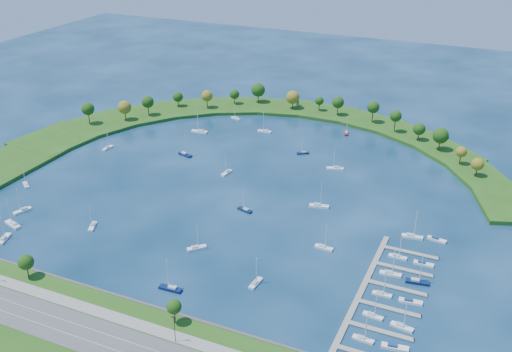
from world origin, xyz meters
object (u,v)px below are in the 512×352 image
at_px(moored_boat_4, 22,210).
at_px(moored_boat_5, 236,118).
at_px(docked_boat_9, 423,264).
at_px(moored_boat_10, 319,205).
at_px(docked_boat_0, 363,338).
at_px(moored_boat_1, 227,172).
at_px(docked_boat_7, 417,281).
at_px(moored_boat_6, 197,247).
at_px(docked_boat_6, 390,273).
at_px(moored_boat_0, 171,288).
at_px(docked_boat_1, 395,347).
at_px(moored_boat_12, 199,131).
at_px(docked_boat_11, 437,239).
at_px(moored_boat_16, 26,184).
at_px(docked_boat_3, 402,326).
at_px(moored_boat_14, 4,238).
at_px(docked_boat_2, 373,315).
at_px(moored_boat_17, 347,132).
at_px(moored_boat_18, 303,152).
at_px(dock_system, 381,295).
at_px(harbor_tower, 298,102).
at_px(docked_boat_8, 398,256).
at_px(docked_boat_5, 410,301).
at_px(moored_boat_9, 265,131).
at_px(docked_boat_4, 382,294).
at_px(moored_boat_15, 335,168).
at_px(docked_boat_10, 412,236).
at_px(moored_boat_8, 108,147).
at_px(moored_boat_7, 185,154).
at_px(moored_boat_13, 92,226).
at_px(moored_boat_2, 13,224).
at_px(moored_boat_3, 245,209).
at_px(moored_boat_19, 256,282).

bearing_deg(moored_boat_4, moored_boat_5, -174.30).
xyz_separation_m(moored_boat_4, docked_boat_9, (177.76, 32.30, -0.31)).
relative_size(moored_boat_10, docked_boat_0, 1.27).
xyz_separation_m(moored_boat_1, docked_boat_7, (109.67, -56.53, 0.05)).
distance_m(moored_boat_6, docked_boat_6, 79.18).
height_order(moored_boat_0, docked_boat_1, moored_boat_0).
bearing_deg(moored_boat_12, docked_boat_11, 149.66).
distance_m(moored_boat_16, docked_boat_3, 198.25).
xyz_separation_m(moored_boat_14, docked_boat_2, (156.32, 14.67, -0.06)).
relative_size(moored_boat_14, moored_boat_17, 1.15).
xyz_separation_m(moored_boat_18, docked_boat_2, (71.43, -123.95, 0.01)).
distance_m(dock_system, moored_boat_6, 77.60).
bearing_deg(harbor_tower, moored_boat_0, -82.30).
relative_size(moored_boat_14, docked_boat_7, 0.98).
bearing_deg(moored_boat_10, docked_boat_3, -65.84).
bearing_deg(docked_boat_8, dock_system, -90.28).
height_order(docked_boat_5, docked_boat_7, docked_boat_7).
xyz_separation_m(moored_boat_5, moored_boat_14, (-25.35, -173.96, 0.07)).
relative_size(dock_system, moored_boat_5, 8.00).
xyz_separation_m(harbor_tower, docked_boat_8, (101.40, -154.29, -3.54)).
bearing_deg(moored_boat_4, dock_system, 111.14).
relative_size(moored_boat_9, moored_boat_18, 1.24).
distance_m(moored_boat_5, docked_boat_9, 185.10).
bearing_deg(docked_boat_5, docked_boat_11, 80.52).
bearing_deg(moored_boat_5, docked_boat_2, 144.41).
bearing_deg(moored_boat_17, dock_system, -174.67).
bearing_deg(moored_boat_9, docked_boat_4, 124.22).
distance_m(moored_boat_17, moored_boat_18, 42.03).
bearing_deg(moored_boat_15, docked_boat_2, 95.38).
bearing_deg(moored_boat_10, moored_boat_15, 84.02).
bearing_deg(docked_boat_10, docked_boat_0, -99.59).
bearing_deg(moored_boat_8, docked_boat_11, -92.35).
relative_size(moored_boat_7, docked_boat_11, 1.57).
distance_m(harbor_tower, moored_boat_8, 133.55).
relative_size(moored_boat_6, moored_boat_9, 0.94).
bearing_deg(docked_boat_6, moored_boat_13, -178.65).
distance_m(moored_boat_2, moored_boat_17, 197.46).
height_order(moored_boat_2, docked_boat_5, moored_boat_2).
relative_size(moored_boat_12, moored_boat_17, 1.31).
distance_m(harbor_tower, moored_boat_6, 183.57).
xyz_separation_m(moored_boat_3, moored_boat_10, (30.32, 17.56, 0.07)).
relative_size(moored_boat_7, moored_boat_19, 1.15).
relative_size(moored_boat_5, moored_boat_16, 0.98).
bearing_deg(moored_boat_18, moored_boat_14, 27.30).
bearing_deg(moored_boat_1, docked_boat_1, 55.92).
height_order(moored_boat_10, moored_boat_19, moored_boat_10).
height_order(moored_boat_1, docked_boat_4, moored_boat_1).
bearing_deg(harbor_tower, docked_boat_3, -60.35).
xyz_separation_m(moored_boat_8, docked_boat_9, (187.22, -44.84, -0.28)).
bearing_deg(docked_boat_6, dock_system, -97.55).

